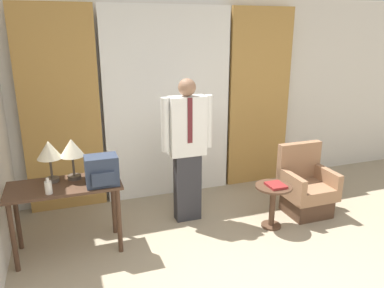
% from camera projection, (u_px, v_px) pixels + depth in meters
% --- Properties ---
extents(wall_back, '(10.00, 0.06, 2.70)m').
position_uv_depth(wall_back, '(166.00, 99.00, 5.17)').
color(wall_back, silver).
rests_on(wall_back, ground_plane).
extents(curtain_sheer_center, '(1.74, 0.06, 2.58)m').
position_uv_depth(curtain_sheer_center, '(169.00, 105.00, 5.07)').
color(curtain_sheer_center, white).
rests_on(curtain_sheer_center, ground_plane).
extents(curtain_drape_left, '(0.96, 0.06, 2.58)m').
position_uv_depth(curtain_drape_left, '(61.00, 112.00, 4.63)').
color(curtain_drape_left, '#B28442').
rests_on(curtain_drape_left, ground_plane).
extents(curtain_drape_right, '(0.96, 0.06, 2.58)m').
position_uv_depth(curtain_drape_right, '(259.00, 99.00, 5.51)').
color(curtain_drape_right, '#B28442').
rests_on(curtain_drape_right, ground_plane).
extents(desk, '(1.13, 0.54, 0.76)m').
position_uv_depth(desk, '(65.00, 196.00, 3.84)').
color(desk, '#4C3323').
rests_on(desk, ground_plane).
extents(table_lamp_left, '(0.25, 0.25, 0.44)m').
position_uv_depth(table_lamp_left, '(49.00, 152.00, 3.79)').
color(table_lamp_left, '#4C4238').
rests_on(table_lamp_left, desk).
extents(table_lamp_right, '(0.25, 0.25, 0.44)m').
position_uv_depth(table_lamp_right, '(72.00, 150.00, 3.86)').
color(table_lamp_right, '#4C4238').
rests_on(table_lamp_right, desk).
extents(bottle_near_edge, '(0.07, 0.07, 0.16)m').
position_uv_depth(bottle_near_edge, '(48.00, 187.00, 3.58)').
color(bottle_near_edge, silver).
rests_on(bottle_near_edge, desk).
extents(backpack, '(0.32, 0.26, 0.31)m').
position_uv_depth(backpack, '(102.00, 171.00, 3.76)').
color(backpack, '#2D384C').
rests_on(backpack, desk).
extents(person, '(0.62, 0.21, 1.75)m').
position_uv_depth(person, '(187.00, 146.00, 4.43)').
color(person, '#2D2D33').
rests_on(person, ground_plane).
extents(armchair, '(0.60, 0.56, 0.88)m').
position_uv_depth(armchair, '(306.00, 189.00, 4.77)').
color(armchair, '#4C3323').
rests_on(armchair, ground_plane).
extents(side_table, '(0.43, 0.43, 0.53)m').
position_uv_depth(side_table, '(273.00, 199.00, 4.40)').
color(side_table, '#4C3323').
rests_on(side_table, ground_plane).
extents(book, '(0.19, 0.22, 0.03)m').
position_uv_depth(book, '(276.00, 185.00, 4.33)').
color(book, maroon).
rests_on(book, side_table).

